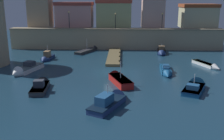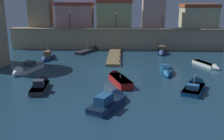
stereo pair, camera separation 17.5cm
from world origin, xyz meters
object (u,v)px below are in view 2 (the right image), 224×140
at_px(quay_lamp_1, 116,18).
at_px(moored_boat_6, 166,71).
at_px(moored_boat_7, 47,57).
at_px(moored_boat_3, 41,85).
at_px(moored_boat_4, 25,70).
at_px(moored_boat_1, 162,52).
at_px(moored_boat_8, 111,100).
at_px(quay_lamp_2, 163,18).
at_px(moored_boat_0, 90,50).
at_px(moored_boat_2, 208,65).
at_px(moored_boat_9, 195,86).
at_px(mooring_buoy_0, 196,84).
at_px(quay_lamp_0, 69,17).
at_px(moored_boat_5, 118,79).

distance_m(quay_lamp_1, moored_boat_6, 20.66).
xyz_separation_m(quay_lamp_1, moored_boat_7, (-11.58, -10.58, -5.98)).
distance_m(moored_boat_3, moored_boat_4, 7.86).
xyz_separation_m(quay_lamp_1, moored_boat_1, (8.90, -4.88, -5.96)).
distance_m(moored_boat_1, moored_boat_8, 26.29).
bearing_deg(moored_boat_1, moored_boat_6, 2.33).
xyz_separation_m(quay_lamp_2, moored_boat_4, (-21.92, -18.64, -5.97)).
xyz_separation_m(moored_boat_0, moored_boat_1, (13.99, -2.28, 0.18)).
xyz_separation_m(moored_boat_0, moored_boat_4, (-7.36, -16.05, 0.18)).
bearing_deg(moored_boat_6, moored_boat_2, 122.65).
xyz_separation_m(moored_boat_7, moored_boat_9, (21.64, -14.13, -0.11)).
height_order(moored_boat_3, moored_boat_6, moored_boat_3).
distance_m(quay_lamp_2, moored_boat_9, 25.46).
bearing_deg(moored_boat_0, moored_boat_8, -142.43).
xyz_separation_m(moored_boat_2, mooring_buoy_0, (-4.09, -8.77, -0.28)).
height_order(moored_boat_2, moored_boat_8, moored_boat_8).
xyz_separation_m(quay_lamp_1, mooring_buoy_0, (10.65, -23.04, -6.39)).
bearing_deg(quay_lamp_2, moored_boat_9, -88.62).
relative_size(moored_boat_0, moored_boat_7, 1.50).
height_order(moored_boat_1, moored_boat_8, moored_boat_8).
bearing_deg(quay_lamp_2, moored_boat_2, -69.72).
height_order(quay_lamp_0, moored_boat_3, quay_lamp_0).
distance_m(quay_lamp_0, moored_boat_2, 28.84).
bearing_deg(quay_lamp_1, moored_boat_0, -152.98).
bearing_deg(moored_boat_9, moored_boat_4, 100.00).
xyz_separation_m(quay_lamp_0, quay_lamp_1, (9.52, 0.00, -0.17)).
height_order(quay_lamp_1, moored_boat_9, quay_lamp_1).
distance_m(moored_boat_1, moored_boat_6, 13.37).
bearing_deg(moored_boat_7, moored_boat_0, 144.41).
xyz_separation_m(moored_boat_4, moored_boat_5, (13.39, -3.84, -0.00)).
relative_size(quay_lamp_0, quay_lamp_1, 1.09).
bearing_deg(moored_boat_2, moored_boat_1, -170.98).
height_order(quay_lamp_0, moored_boat_7, quay_lamp_0).
xyz_separation_m(quay_lamp_2, moored_boat_7, (-21.05, -10.58, -6.00)).
distance_m(moored_boat_3, moored_boat_7, 15.01).
height_order(moored_boat_0, moored_boat_2, moored_boat_0).
distance_m(quay_lamp_2, moored_boat_5, 24.78).
height_order(moored_boat_3, mooring_buoy_0, moored_boat_3).
xyz_separation_m(moored_boat_0, mooring_buoy_0, (15.74, -20.45, -0.26)).
bearing_deg(moored_boat_4, moored_boat_2, 115.16).
bearing_deg(moored_boat_7, quay_lamp_0, 172.52).
bearing_deg(moored_boat_8, moored_boat_0, 37.41).
distance_m(moored_boat_7, moored_boat_8, 22.64).
bearing_deg(moored_boat_4, moored_boat_9, 90.92).
relative_size(quay_lamp_0, moored_boat_8, 0.54).
relative_size(moored_boat_3, moored_boat_8, 0.89).
distance_m(moored_boat_0, moored_boat_3, 22.78).
bearing_deg(mooring_buoy_0, quay_lamp_1, 114.82).
bearing_deg(moored_boat_5, moored_boat_1, -44.77).
relative_size(quay_lamp_1, moored_boat_2, 0.53).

